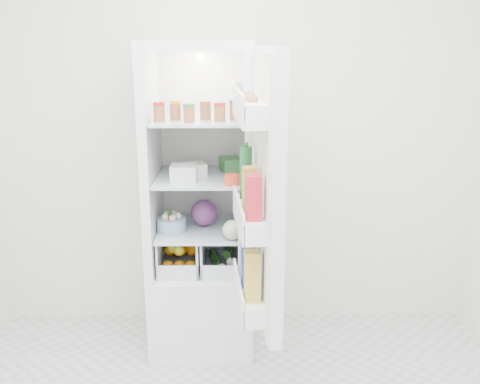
{
  "coord_description": "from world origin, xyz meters",
  "views": [
    {
      "loc": [
        0.01,
        -1.77,
        1.8
      ],
      "look_at": [
        0.03,
        0.95,
        1.03
      ],
      "focal_mm": 40.0,
      "sensor_mm": 36.0,
      "label": 1
    }
  ],
  "objects_px": {
    "red_cabbage": "(204,213)",
    "mushroom_bowl": "(172,225)",
    "fridge_door": "(262,198)",
    "refrigerator": "(202,236)"
  },
  "relations": [
    {
      "from": "red_cabbage",
      "to": "fridge_door",
      "type": "xyz_separation_m",
      "value": [
        0.31,
        -0.6,
        0.27
      ]
    },
    {
      "from": "red_cabbage",
      "to": "mushroom_bowl",
      "type": "xyz_separation_m",
      "value": [
        -0.18,
        -0.1,
        -0.04
      ]
    },
    {
      "from": "mushroom_bowl",
      "to": "fridge_door",
      "type": "height_order",
      "value": "fridge_door"
    },
    {
      "from": "refrigerator",
      "to": "mushroom_bowl",
      "type": "bearing_deg",
      "value": -141.46
    },
    {
      "from": "mushroom_bowl",
      "to": "red_cabbage",
      "type": "bearing_deg",
      "value": 28.33
    },
    {
      "from": "mushroom_bowl",
      "to": "fridge_door",
      "type": "bearing_deg",
      "value": -45.8
    },
    {
      "from": "red_cabbage",
      "to": "mushroom_bowl",
      "type": "relative_size",
      "value": 0.93
    },
    {
      "from": "red_cabbage",
      "to": "fridge_door",
      "type": "bearing_deg",
      "value": -62.75
    },
    {
      "from": "red_cabbage",
      "to": "fridge_door",
      "type": "height_order",
      "value": "fridge_door"
    },
    {
      "from": "red_cabbage",
      "to": "mushroom_bowl",
      "type": "distance_m",
      "value": 0.21
    }
  ]
}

